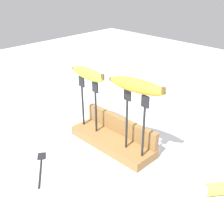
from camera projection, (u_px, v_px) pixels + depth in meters
name	position (u px, v px, depth m)	size (l,w,h in m)	color
ground_plane	(112.00, 145.00, 0.99)	(3.00, 3.00, 0.00)	silver
wooden_board	(112.00, 141.00, 0.98)	(0.32, 0.11, 0.03)	olive
board_backstop	(121.00, 125.00, 0.99)	(0.31, 0.02, 0.06)	olive
fork_stand_left	(89.00, 100.00, 0.98)	(0.10, 0.01, 0.19)	black
fork_stand_right	(135.00, 118.00, 0.85)	(0.09, 0.01, 0.21)	black
banana_raised_left	(88.00, 74.00, 0.94)	(0.17, 0.04, 0.04)	#B2C138
banana_raised_right	(137.00, 86.00, 0.80)	(0.19, 0.07, 0.04)	gold
fork_fallen_near	(41.00, 164.00, 0.89)	(0.15, 0.11, 0.01)	black
banana_chunk_near	(215.00, 189.00, 0.77)	(0.06, 0.07, 0.03)	#DBD147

